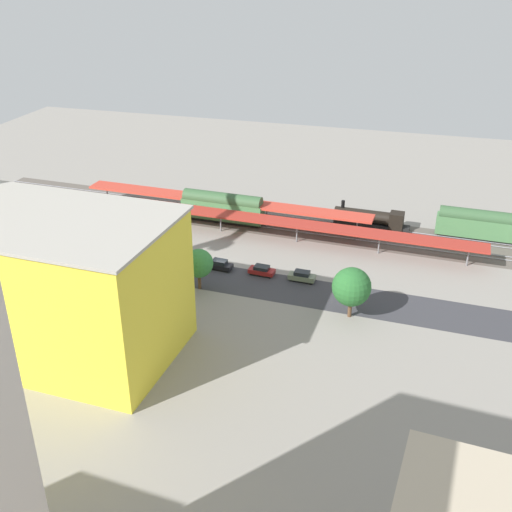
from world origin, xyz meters
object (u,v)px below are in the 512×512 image
(freight_coach_far, at_px, (223,206))
(construction_building, at_px, (38,283))
(street_tree_4, at_px, (135,251))
(street_tree_5, at_px, (65,242))
(platform_canopy_near, at_px, (297,224))
(passenger_coach, at_px, (489,225))
(parked_car_3, at_px, (186,258))
(parked_car_1, at_px, (262,271))
(street_tree_2, at_px, (352,287))
(parked_car_7, at_px, (38,239))
(box_truck_0, at_px, (91,279))
(parked_car_2, at_px, (220,265))
(street_tree_1, at_px, (42,238))
(street_tree_0, at_px, (199,263))
(traffic_light, at_px, (114,230))
(parked_car_4, at_px, (146,253))
(parked_car_5, at_px, (109,251))
(locomotive, at_px, (373,219))
(parked_car_0, at_px, (302,277))
(platform_canopy_far, at_px, (224,201))

(freight_coach_far, relative_size, construction_building, 0.46)
(street_tree_4, xyz_separation_m, street_tree_5, (11.81, 1.62, 0.66))
(platform_canopy_near, distance_m, passenger_coach, 35.74)
(passenger_coach, distance_m, parked_car_3, 56.31)
(parked_car_1, distance_m, street_tree_2, 18.97)
(passenger_coach, bearing_deg, parked_car_7, 17.12)
(parked_car_7, bearing_deg, parked_car_3, -178.87)
(parked_car_1, bearing_deg, box_truck_0, 25.44)
(parked_car_2, distance_m, street_tree_1, 30.05)
(street_tree_0, relative_size, traffic_light, 1.15)
(street_tree_1, height_order, street_tree_5, street_tree_5)
(parked_car_4, distance_m, traffic_light, 7.18)
(street_tree_4, xyz_separation_m, traffic_light, (8.51, -8.68, -1.19))
(street_tree_4, bearing_deg, parked_car_4, -74.80)
(traffic_light, bearing_deg, construction_building, 99.66)
(passenger_coach, distance_m, street_tree_2, 39.87)
(parked_car_5, bearing_deg, freight_coach_far, -126.54)
(locomotive, xyz_separation_m, freight_coach_far, (29.17, 5.30, 1.45))
(traffic_light, bearing_deg, street_tree_2, 166.60)
(parked_car_0, bearing_deg, parked_car_2, -0.66)
(freight_coach_far, relative_size, parked_car_7, 4.09)
(parked_car_2, bearing_deg, traffic_light, -4.23)
(parked_car_1, height_order, street_tree_4, street_tree_4)
(box_truck_0, height_order, traffic_light, traffic_light)
(platform_canopy_far, height_order, street_tree_2, street_tree_2)
(passenger_coach, relative_size, parked_car_5, 4.26)
(locomotive, relative_size, parked_car_5, 3.32)
(construction_building, bearing_deg, street_tree_4, -97.51)
(parked_car_7, relative_size, street_tree_5, 0.46)
(parked_car_3, bearing_deg, street_tree_0, 124.68)
(parked_car_0, height_order, parked_car_5, parked_car_0)
(platform_canopy_far, bearing_deg, parked_car_2, 106.60)
(street_tree_1, relative_size, traffic_light, 1.44)
(parked_car_3, xyz_separation_m, street_tree_4, (5.43, 8.11, 4.44))
(street_tree_1, bearing_deg, locomotive, -147.23)
(platform_canopy_near, xyz_separation_m, street_tree_2, (-13.38, 23.39, 1.36))
(parked_car_2, xyz_separation_m, box_truck_0, (17.74, 11.92, 0.86))
(parked_car_1, relative_size, parked_car_5, 1.00)
(parked_car_3, bearing_deg, street_tree_2, 161.77)
(street_tree_0, xyz_separation_m, street_tree_5, (22.92, 1.52, 1.35))
(passenger_coach, height_order, street_tree_4, street_tree_4)
(construction_building, height_order, box_truck_0, construction_building)
(street_tree_1, bearing_deg, parked_car_0, -169.51)
(platform_canopy_far, distance_m, street_tree_4, 28.31)
(platform_canopy_far, xyz_separation_m, parked_car_7, (29.64, 20.15, -3.36))
(street_tree_1, bearing_deg, street_tree_0, -178.27)
(street_tree_1, bearing_deg, parked_car_5, -133.55)
(freight_coach_far, bearing_deg, construction_building, 78.84)
(parked_car_1, relative_size, parked_car_3, 1.00)
(parked_car_1, bearing_deg, street_tree_0, 41.50)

